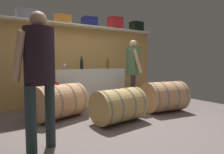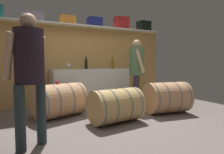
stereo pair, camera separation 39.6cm
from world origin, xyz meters
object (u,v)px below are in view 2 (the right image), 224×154
Objects in this scene: toolcase_grey at (33,16)px; tasting_cup at (57,82)px; wine_barrel_far at (167,97)px; wine_barrel_flank at (116,106)px; winemaker_pouring at (29,67)px; work_cabinet at (91,87)px; wine_glass at (69,65)px; toolcase_black at (144,26)px; wine_barrel_near at (59,100)px; toolcase_red at (121,23)px; wine_bottle_amber at (113,63)px; toolcase_navy at (95,22)px; visitor_tasting at (137,66)px; toolcase_orange at (68,20)px; wine_bottle_dark at (86,63)px.

toolcase_grey reaches higher than tasting_cup.
wine_barrel_far is (2.42, -1.73, -1.77)m from toolcase_grey.
winemaker_pouring reaches higher than wine_barrel_flank.
wine_barrel_flank is 13.36× the size of tasting_cup.
wine_barrel_far is at bearing -1.55° from wine_barrel_flank.
work_cabinet is 2.06× the size of wine_barrel_flank.
wine_glass is at bearing 61.58° from tasting_cup.
work_cabinet is at bearing 22.46° from winemaker_pouring.
wine_barrel_near is at bearing -162.81° from toolcase_black.
toolcase_red is at bearing 10.55° from work_cabinet.
wine_bottle_amber is 1.14m from wine_glass.
toolcase_navy reaches higher than visitor_tasting.
toolcase_black is 3.29m from tasting_cup.
work_cabinet is 2.04× the size of wine_barrel_far.
wine_barrel_near is at bearing -118.08° from toolcase_orange.
toolcase_grey is 1.23× the size of toolcase_orange.
toolcase_grey is 2.92× the size of wine_glass.
tasting_cup is (-2.01, -1.01, -1.47)m from toolcase_red.
toolcase_navy is 0.33× the size of wine_barrel_near.
toolcase_navy is 1.67m from work_cabinet.
wine_bottle_amber is 0.32× the size of wine_barrel_far.
toolcase_orange is 0.36× the size of wine_barrel_flank.
wine_barrel_flank is at bearing -97.62° from toolcase_navy.
wine_barrel_near is (-0.99, -0.83, -0.12)m from work_cabinet.
wine_barrel_far is at bearing -50.42° from toolcase_orange.
work_cabinet is at bearing -131.35° from toolcase_navy.
wine_bottle_dark is 1.84m from wine_barrel_flank.
wine_bottle_dark is at bearing 136.27° from wine_barrel_far.
toolcase_black is at bearing -3.60° from toolcase_red.
visitor_tasting is (0.79, -0.87, 0.52)m from work_cabinet.
tasting_cup is at bearing -51.60° from visitor_tasting.
toolcase_red is at bearing 10.08° from wine_barrel_near.
wine_bottle_dark is 2.12m from wine_barrel_far.
toolcase_black reaches higher than winemaker_pouring.
toolcase_red is 2.52m from wine_barrel_far.
toolcase_black is at bearing 78.23° from wine_barrel_far.
toolcase_navy reaches higher than winemaker_pouring.
work_cabinet is 1.34m from tasting_cup.
visitor_tasting reaches higher than wine_bottle_amber.
toolcase_orange is 1.14m from wine_bottle_dark.
wine_barrel_far is at bearing 63.93° from visitor_tasting.
toolcase_grey is at bearing 153.39° from wine_barrel_far.
wine_barrel_far is (1.10, -1.55, -0.12)m from work_cabinet.
toolcase_black is (3.08, 0.00, 0.03)m from toolcase_grey.
tasting_cup reaches higher than wine_barrel_near.
winemaker_pouring is at bearing -134.31° from wine_barrel_near.
work_cabinet is at bearing -19.31° from wine_bottle_dark.
wine_bottle_amber is at bearing -7.99° from work_cabinet.
wine_barrel_flank is at bearing -115.67° from wine_bottle_amber.
wine_glass is at bearing -177.43° from toolcase_red.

